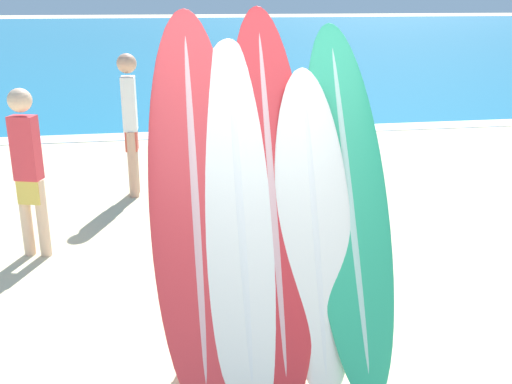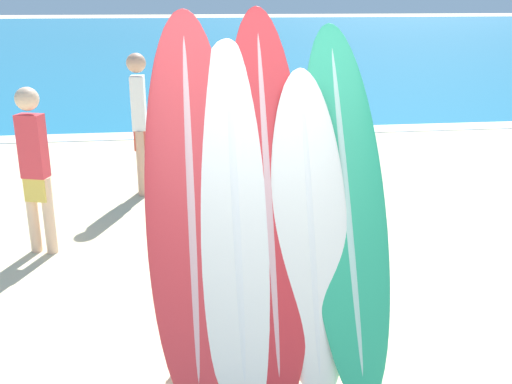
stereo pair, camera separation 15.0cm
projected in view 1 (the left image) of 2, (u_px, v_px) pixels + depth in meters
ocean_water at (163, 35)px, 38.23m from camera, size 120.00×60.00×0.01m
surfboard_rack at (276, 298)px, 3.91m from camera, size 1.34×0.04×0.96m
surfboard_slot_0 at (195, 204)px, 3.71m from camera, size 0.57×1.18×2.33m
surfboard_slot_1 at (240, 218)px, 3.73m from camera, size 0.59×1.11×2.14m
surfboard_slot_2 at (272, 198)px, 3.78m from camera, size 0.52×1.21×2.34m
surfboard_slot_3 at (314, 230)px, 3.78m from camera, size 0.49×0.93×1.96m
surfboard_slot_4 at (349, 203)px, 3.87m from camera, size 0.52×1.27×2.23m
person_near_water at (28, 167)px, 5.53m from camera, size 0.27×0.22×1.61m
person_mid_beach at (130, 120)px, 7.26m from camera, size 0.23×0.30×1.75m
person_far_left at (245, 92)px, 9.27m from camera, size 0.24×0.30×1.77m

